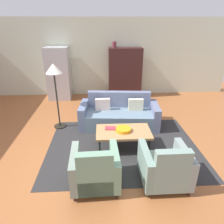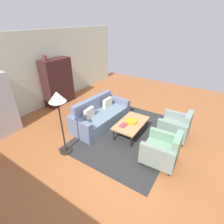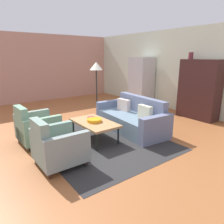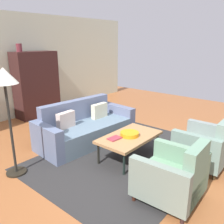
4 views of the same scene
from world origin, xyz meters
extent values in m
plane|color=#9F5C32|center=(0.00, 0.00, 0.00)|extent=(11.54, 11.54, 0.00)
cube|color=beige|center=(0.00, 4.02, 1.40)|extent=(9.62, 0.12, 2.80)
cube|color=#2C2B2B|center=(0.39, 0.19, 0.00)|extent=(3.40, 2.60, 0.01)
cube|color=slate|center=(0.39, 1.24, 0.21)|extent=(1.81, 1.03, 0.42)
cube|color=slate|center=(0.42, 1.60, 0.43)|extent=(1.75, 0.32, 0.86)
cube|color=slate|center=(1.34, 1.17, 0.31)|extent=(0.25, 0.91, 0.62)
cube|color=slate|center=(-0.57, 1.32, 0.31)|extent=(0.25, 0.91, 0.62)
cube|color=beige|center=(0.84, 1.31, 0.58)|extent=(0.40, 0.13, 0.32)
cube|color=beige|center=(-0.05, 1.38, 0.58)|extent=(0.41, 0.14, 0.32)
cylinder|color=black|center=(-0.14, 0.42, 0.19)|extent=(0.04, 0.04, 0.39)
cylinder|color=black|center=(0.92, 0.42, 0.19)|extent=(0.04, 0.04, 0.39)
cylinder|color=black|center=(-0.14, -0.14, 0.19)|extent=(0.04, 0.04, 0.39)
cylinder|color=black|center=(0.92, -0.14, 0.19)|extent=(0.04, 0.04, 0.39)
cube|color=#AB7C4E|center=(0.39, 0.14, 0.41)|extent=(1.20, 0.70, 0.05)
cylinder|color=#381A11|center=(-0.57, -0.63, 0.05)|extent=(0.05, 0.05, 0.10)
cylinder|color=#372C11|center=(0.11, -0.60, 0.05)|extent=(0.05, 0.05, 0.10)
cylinder|color=#32201F|center=(-0.54, -1.31, 0.05)|extent=(0.05, 0.05, 0.10)
cylinder|color=#2E251A|center=(0.14, -1.28, 0.05)|extent=(0.05, 0.05, 0.10)
cube|color=gray|center=(-0.21, -0.96, 0.25)|extent=(0.59, 0.82, 0.30)
cube|color=gray|center=(-0.20, -1.29, 0.49)|extent=(0.56, 0.16, 0.78)
cube|color=gray|center=(-0.55, -0.97, 0.38)|extent=(0.15, 0.80, 0.56)
cube|color=gray|center=(0.13, -0.94, 0.38)|extent=(0.15, 0.80, 0.56)
cylinder|color=#2E2910|center=(0.64, -0.62, 0.05)|extent=(0.05, 0.05, 0.10)
cylinder|color=#292220|center=(1.32, -0.61, 0.05)|extent=(0.05, 0.05, 0.10)
cylinder|color=#322715|center=(0.65, -1.30, 0.05)|extent=(0.05, 0.05, 0.10)
cube|color=gray|center=(0.99, -0.96, 0.25)|extent=(0.57, 0.80, 0.30)
cube|color=gray|center=(0.99, -1.29, 0.49)|extent=(0.56, 0.14, 0.78)
cube|color=gray|center=(0.65, -0.96, 0.38)|extent=(0.13, 0.80, 0.56)
cube|color=gray|center=(1.33, -0.95, 0.38)|extent=(0.13, 0.80, 0.56)
cylinder|color=orange|center=(0.39, 0.14, 0.47)|extent=(0.34, 0.34, 0.07)
cube|color=#96313F|center=(0.10, 0.26, 0.45)|extent=(0.25, 0.18, 0.02)
cube|color=#381D1B|center=(0.81, 3.67, 0.90)|extent=(1.20, 0.50, 1.80)
cube|color=#36161C|center=(0.51, 3.92, 0.90)|extent=(0.56, 0.01, 1.51)
cube|color=#2C2513|center=(1.11, 3.92, 0.90)|extent=(0.56, 0.01, 1.51)
cylinder|color=maroon|center=(0.41, 3.67, 1.90)|extent=(0.15, 0.15, 0.21)
cylinder|color=black|center=(-1.23, 1.25, 0.01)|extent=(0.32, 0.32, 0.03)
cylinder|color=black|center=(-1.23, 1.25, 0.76)|extent=(0.04, 0.04, 1.45)
cone|color=silver|center=(-1.23, 1.25, 1.60)|extent=(0.40, 0.40, 0.24)
camera|label=1|loc=(-0.07, -3.72, 2.63)|focal=32.33mm
camera|label=2|loc=(-3.51, -1.69, 3.15)|focal=27.41mm
camera|label=3|loc=(4.27, -2.24, 1.89)|focal=33.29mm
camera|label=4|loc=(-2.84, -2.15, 2.09)|focal=37.83mm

